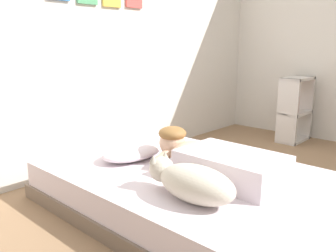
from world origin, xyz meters
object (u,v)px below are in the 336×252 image
at_px(bed, 191,191).
at_px(coffee_cup, 177,149).
at_px(pillow, 133,151).
at_px(dog, 192,182).
at_px(cell_phone, 254,188).
at_px(bookshelf, 295,109).
at_px(person_lying, 213,160).

xyz_separation_m(bed, coffee_cup, (0.24, 0.34, 0.18)).
bearing_deg(coffee_cup, pillow, 154.37).
distance_m(pillow, dog, 0.82).
distance_m(bed, cell_phone, 0.48).
distance_m(coffee_cup, bookshelf, 1.95).
xyz_separation_m(dog, cell_phone, (0.37, -0.18, -0.10)).
distance_m(bed, coffee_cup, 0.46).
distance_m(dog, coffee_cup, 0.86).
bearing_deg(bookshelf, dog, -168.40).
distance_m(coffee_cup, cell_phone, 0.83).
bearing_deg(person_lying, dog, -161.18).
height_order(person_lying, coffee_cup, person_lying).
distance_m(bed, dog, 0.50).
height_order(coffee_cup, cell_phone, coffee_cup).
xyz_separation_m(dog, bookshelf, (2.53, 0.52, -0.00)).
distance_m(pillow, cell_phone, 0.97).
bearing_deg(cell_phone, bed, 93.04).
bearing_deg(person_lying, bed, 107.82).
xyz_separation_m(dog, coffee_cup, (0.59, 0.62, -0.07)).
height_order(pillow, dog, dog).
relative_size(coffee_cup, bookshelf, 0.17).
height_order(person_lying, dog, person_lying).
relative_size(pillow, person_lying, 0.57).
relative_size(person_lying, cell_phone, 6.57).
relative_size(pillow, bookshelf, 0.69).
height_order(bed, person_lying, person_lying).
relative_size(pillow, coffee_cup, 4.16).
relative_size(bed, bookshelf, 2.76).
height_order(dog, cell_phone, dog).
height_order(bed, coffee_cup, coffee_cup).
xyz_separation_m(bed, person_lying, (0.05, -0.14, 0.25)).
xyz_separation_m(coffee_cup, bookshelf, (1.95, -0.10, 0.07)).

